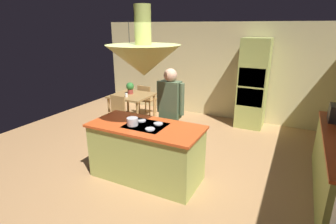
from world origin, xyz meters
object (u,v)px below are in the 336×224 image
(potted_plant_on_table, at_px, (130,87))
(kitchen_island, at_px, (146,152))
(chair_by_back_wall, at_px, (146,98))
(cup_on_table, at_px, (126,95))
(dining_table, at_px, (132,99))
(person_at_island, at_px, (170,110))
(oven_tower, at_px, (253,84))
(chair_facing_island, at_px, (116,112))
(cooking_pot_on_cooktop, at_px, (132,122))

(potted_plant_on_table, bearing_deg, kitchen_island, -50.52)
(chair_by_back_wall, relative_size, cup_on_table, 9.67)
(dining_table, xyz_separation_m, person_at_island, (1.79, -1.40, 0.36))
(oven_tower, xyz_separation_m, potted_plant_on_table, (-2.88, -1.08, -0.16))
(dining_table, relative_size, chair_facing_island, 1.12)
(oven_tower, relative_size, chair_by_back_wall, 2.51)
(person_at_island, relative_size, cooking_pot_on_cooktop, 9.76)
(kitchen_island, height_order, cup_on_table, kitchen_island)
(kitchen_island, bearing_deg, person_at_island, 82.30)
(cup_on_table, bearing_deg, chair_facing_island, -90.34)
(dining_table, height_order, cup_on_table, cup_on_table)
(oven_tower, bearing_deg, chair_facing_island, -146.73)
(chair_facing_island, xyz_separation_m, cooking_pot_on_cooktop, (1.54, -1.54, 0.52))
(kitchen_island, relative_size, potted_plant_on_table, 6.14)
(person_at_island, distance_m, chair_by_back_wall, 2.80)
(person_at_island, bearing_deg, oven_tower, 68.42)
(chair_by_back_wall, height_order, potted_plant_on_table, potted_plant_on_table)
(chair_facing_island, height_order, cup_on_table, chair_facing_island)
(kitchen_island, distance_m, chair_by_back_wall, 3.27)
(person_at_island, distance_m, cooking_pot_on_cooktop, 0.87)
(oven_tower, bearing_deg, potted_plant_on_table, -159.51)
(dining_table, bearing_deg, chair_facing_island, -90.00)
(potted_plant_on_table, relative_size, cup_on_table, 3.33)
(kitchen_island, height_order, potted_plant_on_table, potted_plant_on_table)
(dining_table, height_order, potted_plant_on_table, potted_plant_on_table)
(potted_plant_on_table, distance_m, cup_on_table, 0.34)
(person_at_island, distance_m, chair_facing_island, 1.99)
(chair_facing_island, bearing_deg, chair_by_back_wall, 90.00)
(oven_tower, relative_size, cooking_pot_on_cooktop, 12.13)
(dining_table, xyz_separation_m, chair_by_back_wall, (0.00, 0.69, -0.15))
(oven_tower, xyz_separation_m, chair_by_back_wall, (-2.80, -0.45, -0.59))
(dining_table, distance_m, chair_by_back_wall, 0.71)
(kitchen_island, height_order, oven_tower, oven_tower)
(oven_tower, distance_m, person_at_island, 2.73)
(oven_tower, bearing_deg, person_at_island, -111.58)
(chair_facing_island, xyz_separation_m, potted_plant_on_table, (-0.08, 0.76, 0.42))
(dining_table, bearing_deg, cup_on_table, -89.33)
(chair_by_back_wall, bearing_deg, potted_plant_on_table, 82.39)
(chair_by_back_wall, height_order, cooking_pot_on_cooktop, cooking_pot_on_cooktop)
(person_at_island, distance_m, potted_plant_on_table, 2.38)
(kitchen_island, distance_m, chair_facing_island, 2.21)
(chair_facing_island, xyz_separation_m, chair_by_back_wall, (0.00, 1.39, 0.00))
(dining_table, bearing_deg, kitchen_island, -51.01)
(oven_tower, height_order, chair_by_back_wall, oven_tower)
(chair_by_back_wall, bearing_deg, person_at_island, 130.64)
(potted_plant_on_table, bearing_deg, chair_facing_island, -83.69)
(kitchen_island, height_order, cooking_pot_on_cooktop, cooking_pot_on_cooktop)
(potted_plant_on_table, distance_m, cooking_pot_on_cooktop, 2.81)
(person_at_island, bearing_deg, kitchen_island, -97.70)
(kitchen_island, relative_size, person_at_island, 1.05)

